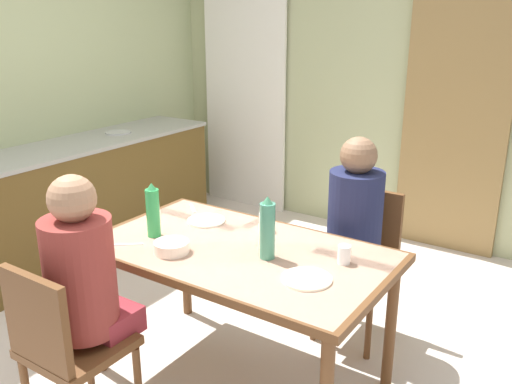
{
  "coord_description": "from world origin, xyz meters",
  "views": [
    {
      "loc": [
        1.74,
        -2.12,
        1.84
      ],
      "look_at": [
        0.32,
        0.01,
        1.0
      ],
      "focal_mm": 38.25,
      "sensor_mm": 36.0,
      "label": 1
    }
  ],
  "objects_px": {
    "dining_table": "(239,262)",
    "person_far_diner": "(354,216)",
    "kitchen_counter": "(92,195)",
    "chair_far_diner": "(361,254)",
    "person_near_diner": "(83,273)",
    "serving_bowl_center": "(171,247)",
    "water_bottle_green_near": "(267,229)",
    "chair_near_diner": "(64,345)",
    "water_bottle_green_far": "(153,211)"
  },
  "relations": [
    {
      "from": "dining_table",
      "to": "person_far_diner",
      "type": "relative_size",
      "value": 1.92
    },
    {
      "from": "kitchen_counter",
      "to": "chair_far_diner",
      "type": "xyz_separation_m",
      "value": [
        2.29,
        0.04,
        0.05
      ]
    },
    {
      "from": "person_near_diner",
      "to": "serving_bowl_center",
      "type": "distance_m",
      "value": 0.44
    },
    {
      "from": "kitchen_counter",
      "to": "water_bottle_green_near",
      "type": "xyz_separation_m",
      "value": [
        2.14,
        -0.74,
        0.44
      ]
    },
    {
      "from": "person_near_diner",
      "to": "chair_near_diner",
      "type": "bearing_deg",
      "value": -90.0
    },
    {
      "from": "chair_far_diner",
      "to": "person_far_diner",
      "type": "bearing_deg",
      "value": 90.0
    },
    {
      "from": "dining_table",
      "to": "chair_far_diner",
      "type": "height_order",
      "value": "chair_far_diner"
    },
    {
      "from": "dining_table",
      "to": "serving_bowl_center",
      "type": "distance_m",
      "value": 0.34
    },
    {
      "from": "chair_far_diner",
      "to": "dining_table",
      "type": "bearing_deg",
      "value": 67.78
    },
    {
      "from": "person_near_diner",
      "to": "water_bottle_green_far",
      "type": "relative_size",
      "value": 2.7
    },
    {
      "from": "dining_table",
      "to": "person_far_diner",
      "type": "xyz_separation_m",
      "value": [
        0.32,
        0.64,
        0.11
      ]
    },
    {
      "from": "chair_near_diner",
      "to": "water_bottle_green_far",
      "type": "distance_m",
      "value": 0.77
    },
    {
      "from": "person_near_diner",
      "to": "person_far_diner",
      "type": "height_order",
      "value": "same"
    },
    {
      "from": "chair_far_diner",
      "to": "water_bottle_green_far",
      "type": "distance_m",
      "value": 1.24
    },
    {
      "from": "chair_near_diner",
      "to": "person_far_diner",
      "type": "distance_m",
      "value": 1.6
    },
    {
      "from": "dining_table",
      "to": "serving_bowl_center",
      "type": "relative_size",
      "value": 8.68
    },
    {
      "from": "dining_table",
      "to": "water_bottle_green_far",
      "type": "distance_m",
      "value": 0.51
    },
    {
      "from": "person_far_diner",
      "to": "water_bottle_green_near",
      "type": "xyz_separation_m",
      "value": [
        -0.15,
        -0.65,
        0.11
      ]
    },
    {
      "from": "water_bottle_green_near",
      "to": "dining_table",
      "type": "bearing_deg",
      "value": 176.97
    },
    {
      "from": "chair_near_diner",
      "to": "serving_bowl_center",
      "type": "height_order",
      "value": "chair_near_diner"
    },
    {
      "from": "water_bottle_green_far",
      "to": "serving_bowl_center",
      "type": "bearing_deg",
      "value": -26.01
    },
    {
      "from": "dining_table",
      "to": "chair_near_diner",
      "type": "bearing_deg",
      "value": -114.99
    },
    {
      "from": "chair_far_diner",
      "to": "water_bottle_green_far",
      "type": "height_order",
      "value": "water_bottle_green_far"
    },
    {
      "from": "dining_table",
      "to": "chair_near_diner",
      "type": "height_order",
      "value": "chair_near_diner"
    },
    {
      "from": "kitchen_counter",
      "to": "water_bottle_green_far",
      "type": "relative_size",
      "value": 7.7
    },
    {
      "from": "person_far_diner",
      "to": "person_near_diner",
      "type": "bearing_deg",
      "value": 62.06
    },
    {
      "from": "person_far_diner",
      "to": "serving_bowl_center",
      "type": "relative_size",
      "value": 4.53
    },
    {
      "from": "person_far_diner",
      "to": "chair_far_diner",
      "type": "bearing_deg",
      "value": -90.0
    },
    {
      "from": "chair_far_diner",
      "to": "water_bottle_green_far",
      "type": "xyz_separation_m",
      "value": [
        -0.77,
        -0.89,
        0.38
      ]
    },
    {
      "from": "water_bottle_green_far",
      "to": "person_near_diner",
      "type": "bearing_deg",
      "value": -79.95
    },
    {
      "from": "kitchen_counter",
      "to": "water_bottle_green_far",
      "type": "distance_m",
      "value": 1.79
    },
    {
      "from": "dining_table",
      "to": "person_near_diner",
      "type": "bearing_deg",
      "value": -119.48
    },
    {
      "from": "person_far_diner",
      "to": "serving_bowl_center",
      "type": "height_order",
      "value": "person_far_diner"
    },
    {
      "from": "kitchen_counter",
      "to": "chair_far_diner",
      "type": "bearing_deg",
      "value": 1.06
    },
    {
      "from": "kitchen_counter",
      "to": "person_near_diner",
      "type": "relative_size",
      "value": 2.85
    },
    {
      "from": "water_bottle_green_near",
      "to": "serving_bowl_center",
      "type": "xyz_separation_m",
      "value": [
        -0.41,
        -0.21,
        -0.12
      ]
    },
    {
      "from": "chair_near_diner",
      "to": "serving_bowl_center",
      "type": "xyz_separation_m",
      "value": [
        0.12,
        0.56,
        0.27
      ]
    },
    {
      "from": "chair_near_diner",
      "to": "water_bottle_green_near",
      "type": "distance_m",
      "value": 1.01
    },
    {
      "from": "kitchen_counter",
      "to": "chair_far_diner",
      "type": "relative_size",
      "value": 2.53
    },
    {
      "from": "chair_far_diner",
      "to": "person_far_diner",
      "type": "height_order",
      "value": "person_far_diner"
    },
    {
      "from": "chair_near_diner",
      "to": "water_bottle_green_near",
      "type": "xyz_separation_m",
      "value": [
        0.53,
        0.77,
        0.39
      ]
    },
    {
      "from": "dining_table",
      "to": "chair_far_diner",
      "type": "bearing_deg",
      "value": 67.78
    },
    {
      "from": "dining_table",
      "to": "chair_far_diner",
      "type": "relative_size",
      "value": 1.7
    },
    {
      "from": "chair_far_diner",
      "to": "person_near_diner",
      "type": "relative_size",
      "value": 1.13
    },
    {
      "from": "person_near_diner",
      "to": "person_far_diner",
      "type": "distance_m",
      "value": 1.45
    },
    {
      "from": "chair_near_diner",
      "to": "person_near_diner",
      "type": "height_order",
      "value": "person_near_diner"
    },
    {
      "from": "chair_far_diner",
      "to": "serving_bowl_center",
      "type": "height_order",
      "value": "chair_far_diner"
    },
    {
      "from": "serving_bowl_center",
      "to": "dining_table",
      "type": "bearing_deg",
      "value": 41.35
    },
    {
      "from": "serving_bowl_center",
      "to": "person_near_diner",
      "type": "bearing_deg",
      "value": -105.58
    },
    {
      "from": "chair_near_diner",
      "to": "chair_far_diner",
      "type": "xyz_separation_m",
      "value": [
        0.68,
        1.55,
        0.0
      ]
    }
  ]
}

